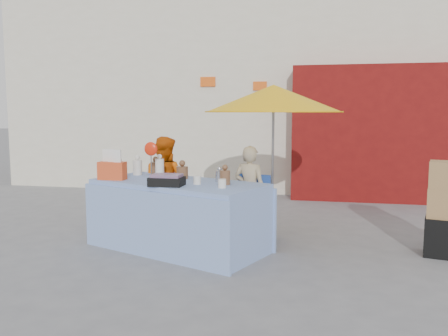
% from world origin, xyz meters
% --- Properties ---
extents(ground, '(80.00, 80.00, 0.00)m').
position_xyz_m(ground, '(0.00, 0.00, 0.00)').
color(ground, slate).
rests_on(ground, ground).
extents(backdrop, '(14.00, 8.00, 7.80)m').
position_xyz_m(backdrop, '(0.52, 7.52, 3.10)').
color(backdrop, silver).
rests_on(backdrop, ground).
extents(market_table, '(2.45, 1.80, 1.35)m').
position_xyz_m(market_table, '(-0.58, 0.28, 0.44)').
color(market_table, '#85A4D5').
rests_on(market_table, ground).
extents(chair_left, '(0.58, 0.57, 0.85)m').
position_xyz_m(chair_left, '(-1.04, 1.00, 0.26)').
color(chair_left, '#22449C').
rests_on(chair_left, ground).
extents(chair_right, '(0.58, 0.57, 0.85)m').
position_xyz_m(chair_right, '(0.21, 1.00, 0.26)').
color(chair_right, '#22449C').
rests_on(chair_right, ground).
extents(vendor_orange, '(0.77, 0.67, 1.37)m').
position_xyz_m(vendor_orange, '(-1.04, 1.13, 0.68)').
color(vendor_orange, '#D7590B').
rests_on(vendor_orange, ground).
extents(vendor_beige, '(0.52, 0.40, 1.26)m').
position_xyz_m(vendor_beige, '(0.21, 1.13, 0.63)').
color(vendor_beige, tan).
rests_on(vendor_beige, ground).
extents(umbrella, '(1.90, 1.90, 2.09)m').
position_xyz_m(umbrella, '(0.51, 1.28, 1.89)').
color(umbrella, gray).
rests_on(umbrella, ground).
extents(tarp_bundle, '(0.78, 0.66, 0.32)m').
position_xyz_m(tarp_bundle, '(-0.71, 0.20, 0.16)').
color(tarp_bundle, '#EFA819').
rests_on(tarp_bundle, ground).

